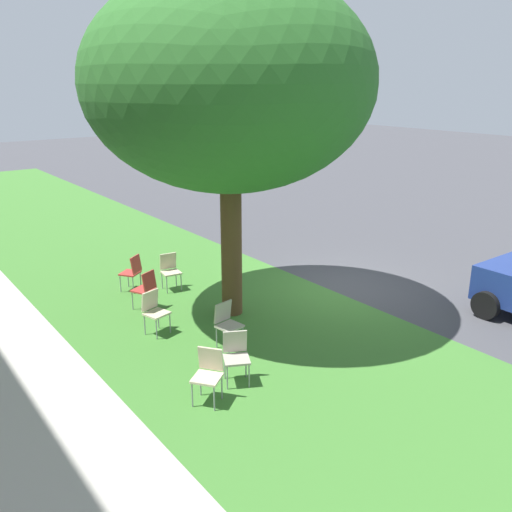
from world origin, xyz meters
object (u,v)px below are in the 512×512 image
at_px(chair_2, 170,269).
at_px(chair_6, 236,353).
at_px(chair_1, 227,321).
at_px(chair_5, 154,309).
at_px(chair_0, 132,270).
at_px(chair_4, 146,287).
at_px(chair_3, 208,371).
at_px(street_tree, 229,84).

xyz_separation_m(chair_2, chair_6, (-4.43, 1.19, 0.00)).
xyz_separation_m(chair_1, chair_5, (1.35, 0.82, 0.00)).
bearing_deg(chair_1, chair_5, 31.24).
distance_m(chair_0, chair_5, 2.48).
bearing_deg(chair_4, chair_2, -53.04).
relative_size(chair_3, chair_6, 1.00).
xyz_separation_m(chair_1, chair_6, (-1.13, 0.58, 0.00)).
distance_m(chair_2, chair_4, 1.27).
bearing_deg(chair_6, chair_5, 5.42).
height_order(chair_2, chair_6, same).
height_order(chair_0, chair_3, same).
relative_size(chair_5, chair_6, 1.00).
xyz_separation_m(chair_0, chair_6, (-4.87, 0.42, 0.00)).
height_order(chair_3, chair_5, same).
relative_size(chair_0, chair_3, 1.00).
distance_m(chair_0, chair_3, 5.21).
height_order(chair_1, chair_2, same).
relative_size(chair_4, chair_5, 1.00).
bearing_deg(chair_3, chair_4, -12.37).
xyz_separation_m(chair_1, chair_2, (3.31, -0.60, 0.00)).
distance_m(chair_3, chair_6, 0.72).
bearing_deg(chair_2, chair_0, 60.42).
bearing_deg(chair_4, chair_5, 161.16).
height_order(street_tree, chair_6, street_tree).
height_order(chair_1, chair_5, same).
distance_m(chair_1, chair_4, 2.58).
distance_m(chair_4, chair_5, 1.26).
bearing_deg(chair_3, chair_1, -43.14).
bearing_deg(street_tree, chair_0, 24.72).
xyz_separation_m(chair_2, chair_4, (-0.76, 1.01, 0.00)).
distance_m(street_tree, chair_4, 4.64).
relative_size(street_tree, chair_1, 7.77).
height_order(chair_0, chair_2, same).
relative_size(chair_0, chair_4, 1.00).
height_order(chair_3, chair_6, same).
distance_m(chair_1, chair_6, 1.27).
relative_size(chair_1, chair_6, 1.00).
bearing_deg(chair_6, chair_4, -2.70).
relative_size(chair_1, chair_5, 1.00).
xyz_separation_m(chair_4, chair_5, (-1.20, 0.41, 0.00)).
bearing_deg(chair_0, chair_6, 175.07).
relative_size(street_tree, chair_2, 7.77).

